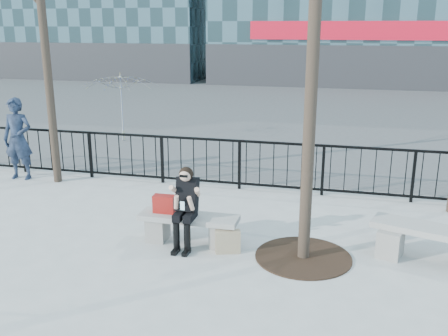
% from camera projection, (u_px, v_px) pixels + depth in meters
% --- Properties ---
extents(ground, '(120.00, 120.00, 0.00)m').
position_uv_depth(ground, '(189.00, 243.00, 8.31)').
color(ground, '#A2A29D').
rests_on(ground, ground).
extents(street_surface, '(60.00, 23.00, 0.01)m').
position_uv_depth(street_surface, '(292.00, 106.00, 22.30)').
color(street_surface, '#474747').
rests_on(street_surface, ground).
extents(railing, '(14.00, 0.06, 1.10)m').
position_uv_depth(railing, '(231.00, 164.00, 10.96)').
color(railing, black).
rests_on(railing, ground).
extents(tree_grate, '(1.50, 1.50, 0.02)m').
position_uv_depth(tree_grate, '(303.00, 257.00, 7.78)').
color(tree_grate, black).
rests_on(tree_grate, ground).
extents(bench_main, '(1.65, 0.46, 0.49)m').
position_uv_depth(bench_main, '(189.00, 226.00, 8.23)').
color(bench_main, gray).
rests_on(bench_main, ground).
extents(bench_second, '(1.81, 0.50, 0.54)m').
position_uv_depth(bench_second, '(432.00, 240.00, 7.61)').
color(bench_second, gray).
rests_on(bench_second, ground).
extents(seated_woman, '(0.50, 0.64, 1.34)m').
position_uv_depth(seated_woman, '(185.00, 208.00, 7.98)').
color(seated_woman, black).
rests_on(seated_woman, ground).
extents(handbag, '(0.37, 0.18, 0.30)m').
position_uv_depth(handbag, '(164.00, 204.00, 8.26)').
color(handbag, maroon).
rests_on(handbag, bench_main).
extents(shopping_bag, '(0.42, 0.26, 0.37)m').
position_uv_depth(shopping_bag, '(228.00, 242.00, 7.90)').
color(shopping_bag, tan).
rests_on(shopping_bag, ground).
extents(standing_man, '(0.74, 0.52, 1.91)m').
position_uv_depth(standing_man, '(18.00, 139.00, 11.54)').
color(standing_man, black).
rests_on(standing_man, ground).
extents(vendor_umbrella, '(2.60, 2.64, 2.11)m').
position_uv_depth(vendor_umbrella, '(121.00, 108.00, 15.27)').
color(vendor_umbrella, gold).
rests_on(vendor_umbrella, ground).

